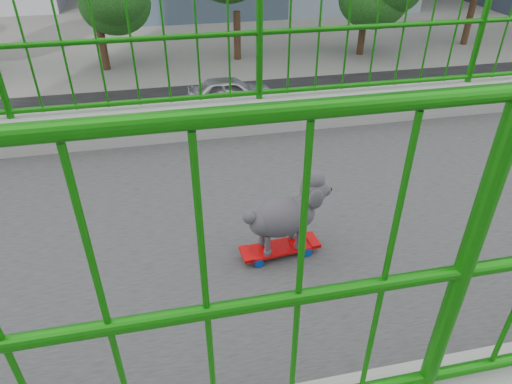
{
  "coord_description": "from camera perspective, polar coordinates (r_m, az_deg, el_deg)",
  "views": [
    {
      "loc": [
        2.24,
        -0.79,
        8.77
      ],
      "look_at": [
        -0.64,
        -0.19,
        6.85
      ],
      "focal_mm": 31.95,
      "sensor_mm": 36.0,
      "label": 1
    }
  ],
  "objects": [
    {
      "name": "car_6",
      "position": [
        14.14,
        -17.83,
        -3.37
      ],
      "size": [
        2.36,
        5.11,
        1.42
      ],
      "primitive_type": "imported",
      "color": "silver",
      "rests_on": "ground"
    },
    {
      "name": "poodle",
      "position": [
        2.53,
        3.75,
        -2.68
      ],
      "size": [
        0.25,
        0.52,
        0.43
      ],
      "rotation": [
        0.0,
        0.0,
        0.11
      ],
      "color": "#312E34",
      "rests_on": "skateboard"
    },
    {
      "name": "skateboard",
      "position": [
        2.67,
        3.01,
        -7.07
      ],
      "size": [
        0.18,
        0.48,
        0.06
      ],
      "rotation": [
        0.0,
        0.0,
        0.11
      ],
      "color": "red",
      "rests_on": "footbridge"
    },
    {
      "name": "car_2",
      "position": [
        20.99,
        27.04,
        7.2
      ],
      "size": [
        2.66,
        5.77,
        1.6
      ],
      "primitive_type": "imported",
      "rotation": [
        0.0,
        0.0,
        3.14
      ],
      "color": "red",
      "rests_on": "ground"
    },
    {
      "name": "car_1",
      "position": [
        17.09,
        25.33,
        1.96
      ],
      "size": [
        1.69,
        4.84,
        1.6
      ],
      "primitive_type": "imported",
      "color": "silver",
      "rests_on": "ground"
    },
    {
      "name": "car_4",
      "position": [
        22.75,
        -3.24,
        12.45
      ],
      "size": [
        1.68,
        4.17,
        1.42
      ],
      "primitive_type": "imported",
      "rotation": [
        0.0,
        0.0,
        3.14
      ],
      "color": "#A4A4AA",
      "rests_on": "ground"
    },
    {
      "name": "car_3",
      "position": [
        22.72,
        19.99,
        10.57
      ],
      "size": [
        2.1,
        5.16,
        1.5
      ],
      "primitive_type": "imported",
      "rotation": [
        0.0,
        0.0,
        3.14
      ],
      "color": "silver",
      "rests_on": "ground"
    },
    {
      "name": "road",
      "position": [
        17.6,
        -7.72,
        3.06
      ],
      "size": [
        18.0,
        90.0,
        0.02
      ],
      "primitive_type": "cube",
      "color": "black",
      "rests_on": "ground"
    },
    {
      "name": "railing",
      "position": [
        2.84,
        6.39,
        -0.26
      ],
      "size": [
        3.0,
        24.0,
        1.42
      ],
      "color": "gray",
      "rests_on": "footbridge"
    }
  ]
}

